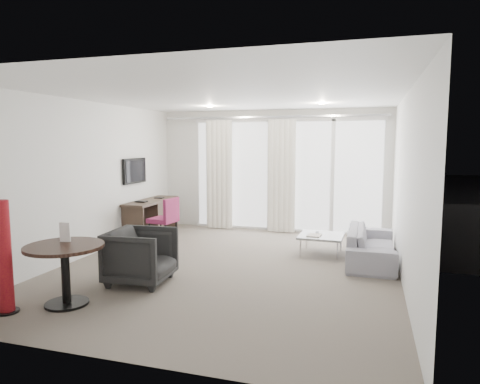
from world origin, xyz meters
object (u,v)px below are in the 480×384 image
(round_table, at_px, (66,275))
(coffee_table, at_px, (321,244))
(rattan_chair_a, at_px, (330,205))
(rattan_chair_b, at_px, (378,204))
(desk, at_px, (152,218))
(sofa, at_px, (371,245))
(red_lamp, at_px, (4,257))
(tub_armchair, at_px, (141,256))
(desk_chair, at_px, (163,221))

(round_table, relative_size, coffee_table, 1.22)
(rattan_chair_a, height_order, rattan_chair_b, rattan_chair_a)
(desk, bearing_deg, sofa, -9.35)
(sofa, relative_size, rattan_chair_b, 2.34)
(desk, height_order, rattan_chair_b, rattan_chair_b)
(round_table, xyz_separation_m, red_lamp, (-0.48, -0.39, 0.28))
(tub_armchair, xyz_separation_m, sofa, (3.01, 2.03, -0.10))
(red_lamp, height_order, coffee_table, red_lamp)
(rattan_chair_a, bearing_deg, desk, -116.92)
(red_lamp, bearing_deg, coffee_table, 49.31)
(coffee_table, bearing_deg, rattan_chair_b, 75.04)
(round_table, distance_m, red_lamp, 0.68)
(red_lamp, relative_size, tub_armchair, 1.56)
(sofa, bearing_deg, round_table, 130.90)
(desk, height_order, red_lamp, red_lamp)
(tub_armchair, bearing_deg, desk_chair, 15.59)
(round_table, height_order, red_lamp, red_lamp)
(red_lamp, bearing_deg, desk_chair, 87.57)
(desk, distance_m, rattan_chair_b, 5.53)
(red_lamp, relative_size, rattan_chair_a, 1.59)
(desk, distance_m, rattan_chair_a, 4.32)
(desk_chair, bearing_deg, desk, 142.64)
(tub_armchair, relative_size, rattan_chair_a, 1.02)
(tub_armchair, bearing_deg, desk, 21.70)
(red_lamp, xyz_separation_m, rattan_chair_a, (3.00, 6.78, -0.24))
(desk_chair, relative_size, tub_armchair, 1.07)
(desk_chair, distance_m, sofa, 3.80)
(sofa, xyz_separation_m, rattan_chair_b, (0.16, 3.93, 0.13))
(desk_chair, xyz_separation_m, tub_armchair, (0.78, -2.18, -0.07))
(round_table, bearing_deg, coffee_table, 50.86)
(coffee_table, distance_m, rattan_chair_b, 3.83)
(desk, relative_size, desk_chair, 1.78)
(red_lamp, bearing_deg, sofa, 40.66)
(desk, height_order, round_table, desk)
(red_lamp, xyz_separation_m, rattan_chair_b, (4.10, 7.31, -0.24))
(desk_chair, distance_m, tub_armchair, 2.31)
(desk_chair, bearing_deg, tub_armchair, -61.76)
(round_table, bearing_deg, rattan_chair_a, 68.55)
(desk, height_order, sofa, desk)
(coffee_table, height_order, sofa, sofa)
(coffee_table, height_order, rattan_chair_b, rattan_chair_b)
(rattan_chair_b, bearing_deg, round_table, -140.24)
(coffee_table, bearing_deg, rattan_chair_a, 92.17)
(tub_armchair, relative_size, rattan_chair_b, 1.04)
(coffee_table, bearing_deg, round_table, -129.14)
(desk_chair, height_order, red_lamp, red_lamp)
(rattan_chair_a, bearing_deg, round_table, -86.71)
(round_table, height_order, coffee_table, round_table)
(red_lamp, distance_m, rattan_chair_a, 7.42)
(red_lamp, height_order, rattan_chair_a, red_lamp)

